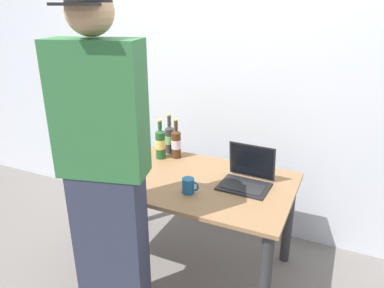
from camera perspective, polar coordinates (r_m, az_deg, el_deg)
ground_plane at (r=2.79m, az=-0.36°, el=-18.56°), size 8.00×8.00×0.00m
desk at (r=2.46m, az=-0.39°, el=-8.07°), size 1.37×0.81×0.71m
laptop at (r=2.33m, az=8.78°, el=-5.06°), size 0.32×0.29×0.25m
beer_bottle_green at (r=2.69m, az=-2.54°, el=0.19°), size 0.07×0.07×0.31m
beer_bottle_dark at (r=2.79m, az=-3.60°, el=0.93°), size 0.07×0.07×0.31m
beer_bottle_amber at (r=2.68m, az=-5.06°, el=0.18°), size 0.08×0.08×0.30m
person_figure at (r=1.89m, az=-13.68°, el=-4.38°), size 0.47×0.35×1.90m
coffee_mug at (r=2.21m, az=-0.54°, el=-6.66°), size 0.11×0.07×0.10m
back_wall at (r=2.85m, az=5.73°, el=11.26°), size 6.00×0.10×2.60m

